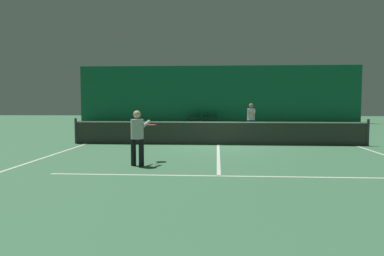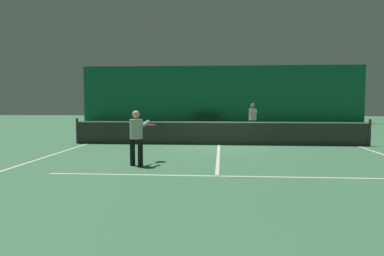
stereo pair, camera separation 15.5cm
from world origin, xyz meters
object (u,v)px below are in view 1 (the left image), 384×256
courtside_chair_3 (216,117)px  player_far (251,117)px  courtside_chair_1 (200,117)px  courtside_chair_0 (192,117)px  courtside_chair_2 (208,117)px  player_near (138,134)px  tennis_net (218,132)px

courtside_chair_3 → player_far: bearing=9.1°
courtside_chair_1 → courtside_chair_3: bearing=90.0°
courtside_chair_0 → courtside_chair_2: 1.33m
courtside_chair_2 → player_near: bearing=-4.1°
courtside_chair_0 → courtside_chair_3: (1.99, 0.00, 0.00)m
courtside_chair_0 → courtside_chair_3: same height
player_near → player_far: (3.90, 9.02, 0.08)m
player_far → courtside_chair_1: (-3.12, 11.22, -0.49)m
tennis_net → courtside_chair_2: tennis_net is taller
tennis_net → player_near: size_ratio=7.86×
tennis_net → courtside_chair_3: (-0.11, 15.12, -0.03)m
tennis_net → courtside_chair_2: bearing=92.9°
player_far → courtside_chair_1: bearing=-161.1°
player_near → courtside_chair_0: player_near is taller
courtside_chair_2 → courtside_chair_3: same height
courtside_chair_0 → player_far: bearing=18.6°
tennis_net → player_near: 5.59m
courtside_chair_2 → player_far: bearing=12.3°
courtside_chair_1 → courtside_chair_3: (1.33, 0.00, 0.00)m
player_far → courtside_chair_2: player_far is taller
courtside_chair_0 → courtside_chair_2: (1.33, 0.00, 0.00)m
tennis_net → courtside_chair_3: tennis_net is taller
courtside_chair_3 → tennis_net: bearing=0.4°
player_near → courtside_chair_1: bearing=11.4°
player_near → player_far: 9.83m
tennis_net → courtside_chair_2: size_ratio=14.29×
player_near → player_far: bearing=-9.8°
player_near → courtside_chair_1: player_near is taller
courtside_chair_1 → courtside_chair_2: (0.66, 0.00, 0.00)m
player_near → courtside_chair_0: 20.24m
player_far → courtside_chair_2: bearing=-164.3°
tennis_net → courtside_chair_1: (-1.44, 15.12, -0.03)m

